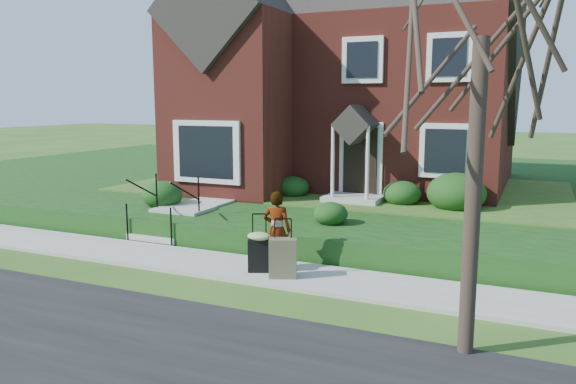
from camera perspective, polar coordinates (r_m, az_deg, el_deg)
The scene contains 12 objects.
ground at distance 11.95m, azimuth -6.84°, elevation -7.59°, with size 120.00×120.00×0.00m, color #2D5119.
street at distance 8.35m, azimuth -25.46°, elevation -15.98°, with size 60.00×6.00×0.01m, color black.
sidewalk at distance 11.94m, azimuth -6.84°, elevation -7.41°, with size 60.00×1.60×0.08m, color #9E9B93.
terrace at distance 21.01m, azimuth 18.57°, elevation 0.11°, with size 44.00×20.00×0.60m, color #113A0F.
walkway at distance 17.25m, azimuth -5.49°, elevation -0.22°, with size 1.20×6.00×0.06m, color #9E9B93.
main_house at distance 20.43m, azimuth 6.74°, elevation 14.25°, with size 10.40×10.20×9.40m.
front_steps at distance 14.67m, azimuth -11.57°, elevation -2.65°, with size 1.40×2.02×1.50m.
foundation_shrubs at distance 15.90m, azimuth 3.24°, elevation 0.54°, with size 9.53×4.25×1.08m.
woman at distance 11.32m, azimuth -1.13°, elevation -3.87°, with size 0.58×0.38×1.60m, color #999999.
suitcase_black at distance 11.20m, azimuth -2.94°, elevation -5.84°, with size 0.60×0.55×1.17m.
suitcase_olive at distance 10.85m, azimuth -0.53°, elevation -6.71°, with size 0.60×0.47×1.15m.
tree_verge at distance 7.80m, azimuth 19.25°, elevation 17.60°, with size 4.65×4.65×6.64m.
Camera 1 is at (5.93, -9.79, 3.43)m, focal length 35.00 mm.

